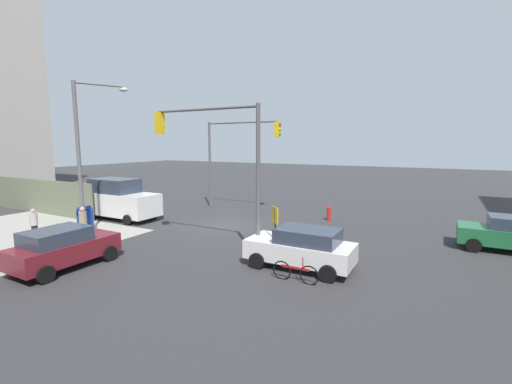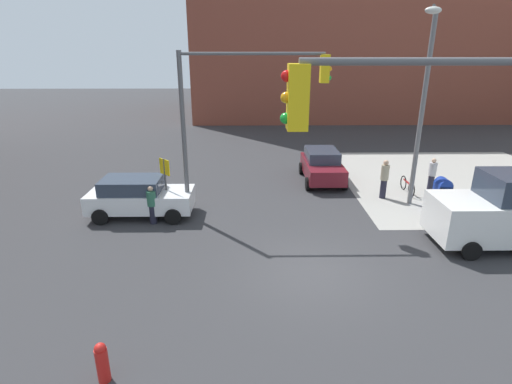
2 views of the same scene
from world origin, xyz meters
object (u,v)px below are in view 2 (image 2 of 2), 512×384
object	(u,v)px
sedan_maroon	(322,165)
bicycle_leaning_on_fence	(407,186)
pedestrian_walking_north	(152,204)
mailbox_blue	(442,193)
pedestrian_waiting	(432,174)
hatchback_white	(139,196)
pedestrian_crossing	(384,178)
traffic_signal_nw_corner	(240,102)
traffic_signal_se_corner	(497,170)
bicycle_at_crosswalk	(142,196)
street_lamp_corner	(424,97)
fire_hydrant	(102,362)

from	to	relation	value
sedan_maroon	bicycle_leaning_on_fence	xyz separation A→B (m)	(3.81, -1.87, -0.50)
sedan_maroon	pedestrian_walking_north	distance (m)	9.24
mailbox_blue	pedestrian_waiting	bearing A→B (deg)	75.96
hatchback_white	pedestrian_crossing	size ratio (longest dim) A/B	2.30
pedestrian_waiting	traffic_signal_nw_corner	bearing A→B (deg)	32.32
traffic_signal_se_corner	bicycle_at_crosswalk	xyz separation A→B (m)	(-8.97, 10.50, -4.32)
pedestrian_crossing	pedestrian_waiting	bearing A→B (deg)	60.86
traffic_signal_se_corner	bicycle_at_crosswalk	size ratio (longest dim) A/B	3.71
pedestrian_waiting	pedestrian_walking_north	size ratio (longest dim) A/B	1.06
street_lamp_corner	mailbox_blue	distance (m)	4.13
traffic_signal_nw_corner	bicycle_leaning_on_fence	size ratio (longest dim) A/B	3.71
hatchback_white	bicycle_leaning_on_fence	bearing A→B (deg)	12.10
bicycle_at_crosswalk	pedestrian_crossing	bearing A→B (deg)	2.60
fire_hydrant	pedestrian_waiting	xyz separation A→B (m)	(11.80, 11.60, 0.37)
traffic_signal_nw_corner	mailbox_blue	bearing A→B (deg)	3.36
mailbox_blue	hatchback_white	xyz separation A→B (m)	(-12.70, -0.40, 0.08)
sedan_maroon	bicycle_at_crosswalk	world-z (taller)	sedan_maroon
traffic_signal_nw_corner	street_lamp_corner	bearing A→B (deg)	7.47
street_lamp_corner	pedestrian_waiting	world-z (taller)	street_lamp_corner
hatchback_white	sedan_maroon	bearing A→B (deg)	28.34
fire_hydrant	pedestrian_waiting	world-z (taller)	pedestrian_waiting
sedan_maroon	traffic_signal_nw_corner	bearing A→B (deg)	-131.97
traffic_signal_nw_corner	hatchback_white	bearing A→B (deg)	178.61
fire_hydrant	pedestrian_waiting	distance (m)	16.55
street_lamp_corner	sedan_maroon	distance (m)	6.20
traffic_signal_se_corner	street_lamp_corner	xyz separation A→B (m)	(2.87, 9.97, 0.04)
pedestrian_walking_north	bicycle_at_crosswalk	size ratio (longest dim) A/B	0.89
fire_hydrant	pedestrian_walking_north	size ratio (longest dim) A/B	0.60
pedestrian_waiting	bicycle_leaning_on_fence	world-z (taller)	pedestrian_waiting
sedan_maroon	bicycle_at_crosswalk	bearing A→B (deg)	-160.32
mailbox_blue	pedestrian_walking_north	world-z (taller)	pedestrian_walking_north
pedestrian_waiting	mailbox_blue	bearing A→B (deg)	90.66
bicycle_leaning_on_fence	pedestrian_waiting	bearing A→B (deg)	9.62
traffic_signal_se_corner	pedestrian_waiting	size ratio (longest dim) A/B	3.95
mailbox_blue	hatchback_white	world-z (taller)	hatchback_white
fire_hydrant	pedestrian_walking_north	bearing A→B (deg)	95.71
mailbox_blue	bicycle_leaning_on_fence	size ratio (longest dim) A/B	0.82
mailbox_blue	street_lamp_corner	bearing A→B (deg)	158.07
mailbox_blue	sedan_maroon	xyz separation A→B (m)	(-4.41, 4.07, 0.08)
traffic_signal_nw_corner	hatchback_white	xyz separation A→B (m)	(-4.18, 0.10, -3.80)
fire_hydrant	pedestrian_waiting	bearing A→B (deg)	44.51
traffic_signal_se_corner	hatchback_white	distance (m)	13.14
street_lamp_corner	pedestrian_walking_north	size ratio (longest dim) A/B	5.13
pedestrian_waiting	bicycle_at_crosswalk	size ratio (longest dim) A/B	0.94
mailbox_blue	sedan_maroon	distance (m)	6.01
street_lamp_corner	sedan_maroon	xyz separation A→B (m)	(-3.26, 3.60, -3.86)
sedan_maroon	bicycle_leaning_on_fence	bearing A→B (deg)	-26.18
pedestrian_crossing	traffic_signal_nw_corner	bearing A→B (deg)	-121.20
hatchback_white	pedestrian_waiting	distance (m)	13.59
traffic_signal_se_corner	street_lamp_corner	size ratio (longest dim) A/B	0.81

